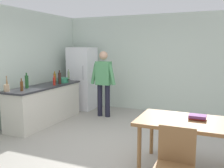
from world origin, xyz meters
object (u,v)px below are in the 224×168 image
(bottle_vinegar_tall, at_px, (69,76))
(bottle_sauce_red, at_px, (54,81))
(dining_table, at_px, (186,125))
(chair, at_px, (175,162))
(refrigerator, at_px, (82,78))
(bottle_wine_dark, at_px, (60,78))
(bottle_oil_amber, at_px, (55,78))
(person, at_px, (103,79))
(book_stack, at_px, (197,117))
(bottle_beer_brown, at_px, (22,86))
(bottle_wine_green, at_px, (27,82))
(cooking_pot, at_px, (63,80))
(utensil_jar, at_px, (7,88))

(bottle_vinegar_tall, relative_size, bottle_sauce_red, 1.33)
(dining_table, xyz_separation_m, chair, (-0.00, -0.97, -0.14))
(refrigerator, xyz_separation_m, bottle_wine_dark, (0.09, -1.25, 0.15))
(bottle_oil_amber, bearing_deg, person, 19.57)
(bottle_vinegar_tall, distance_m, book_stack, 3.92)
(dining_table, relative_size, bottle_oil_amber, 5.00)
(dining_table, xyz_separation_m, bottle_vinegar_tall, (-3.30, 1.98, 0.36))
(chair, xyz_separation_m, bottle_sauce_red, (-3.23, 2.21, 0.46))
(bottle_sauce_red, distance_m, book_stack, 3.56)
(refrigerator, height_order, bottle_vinegar_tall, refrigerator)
(bottle_vinegar_tall, xyz_separation_m, bottle_oil_amber, (-0.26, -0.26, -0.02))
(refrigerator, xyz_separation_m, bottle_beer_brown, (-0.06, -2.39, 0.11))
(bottle_oil_amber, bearing_deg, bottle_sauce_red, -55.11)
(person, xyz_separation_m, bottle_wine_dark, (-0.86, -0.70, 0.07))
(bottle_vinegar_tall, bearing_deg, person, 10.26)
(bottle_wine_green, xyz_separation_m, bottle_oil_amber, (-0.05, 1.09, -0.03))
(person, relative_size, cooking_pot, 4.25)
(bottle_wine_green, bearing_deg, bottle_beer_brown, -64.73)
(person, relative_size, bottle_sauce_red, 7.08)
(cooking_pot, relative_size, bottle_sauce_red, 1.67)
(chair, distance_m, bottle_beer_brown, 3.62)
(chair, distance_m, bottle_wine_dark, 4.05)
(dining_table, bearing_deg, person, 137.59)
(cooking_pot, relative_size, book_stack, 1.62)
(person, height_order, utensil_jar, person)
(bottle_wine_dark, height_order, book_stack, bottle_wine_dark)
(dining_table, relative_size, chair, 1.54)
(dining_table, distance_m, utensil_jar, 3.60)
(bottle_wine_green, distance_m, book_stack, 3.69)
(bottle_sauce_red, relative_size, bottle_oil_amber, 0.86)
(refrigerator, bearing_deg, person, -30.23)
(person, height_order, bottle_vinegar_tall, person)
(refrigerator, height_order, person, refrigerator)
(chair, xyz_separation_m, cooking_pot, (-3.30, 2.68, 0.43))
(bottle_wine_dark, bearing_deg, person, 38.92)
(refrigerator, xyz_separation_m, book_stack, (3.44, -2.60, -0.11))
(bottle_wine_green, xyz_separation_m, bottle_sauce_red, (0.28, 0.62, -0.05))
(person, xyz_separation_m, bottle_sauce_red, (-0.88, -0.90, 0.02))
(refrigerator, bearing_deg, bottle_wine_dark, -85.99)
(dining_table, relative_size, book_stack, 5.69)
(chair, bearing_deg, person, 133.41)
(dining_table, relative_size, bottle_vinegar_tall, 4.37)
(utensil_jar, distance_m, bottle_oil_amber, 1.59)
(bottle_oil_amber, bearing_deg, bottle_beer_brown, -81.90)
(person, height_order, bottle_oil_amber, person)
(dining_table, xyz_separation_m, bottle_oil_amber, (-3.56, 1.72, 0.34))
(bottle_wine_green, height_order, book_stack, bottle_wine_green)
(person, distance_m, bottle_wine_green, 1.91)
(dining_table, bearing_deg, book_stack, 36.51)
(bottle_beer_brown, height_order, bottle_vinegar_tall, bottle_vinegar_tall)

